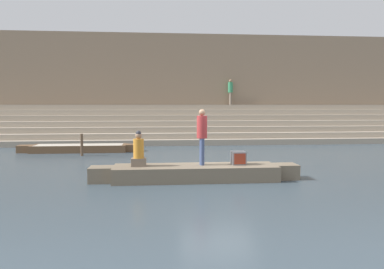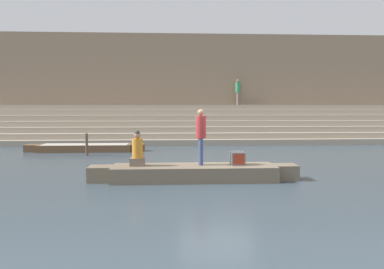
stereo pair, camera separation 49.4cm
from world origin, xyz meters
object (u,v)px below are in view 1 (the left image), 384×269
object	(u,v)px
rowboat_main	(195,172)
person_rowing	(139,152)
person_standing	(202,133)
person_on_steps	(230,90)
tv_set	(238,158)
mooring_post	(82,145)
moored_boat_shore	(80,148)

from	to	relation	value
rowboat_main	person_rowing	world-z (taller)	person_rowing
person_standing	person_on_steps	size ratio (longest dim) A/B	1.02
tv_set	mooring_post	xyz separation A→B (m)	(-6.21, 6.20, -0.16)
tv_set	mooring_post	bearing A→B (deg)	129.86
mooring_post	person_rowing	bearing A→B (deg)	-64.42
person_rowing	moored_boat_shore	xyz separation A→B (m)	(-3.42, 7.86, -0.74)
person_standing	person_rowing	xyz separation A→B (m)	(-2.02, -0.08, -0.58)
person_on_steps	mooring_post	bearing A→B (deg)	-71.59
mooring_post	person_on_steps	xyz separation A→B (m)	(8.68, 7.81, 2.94)
person_standing	person_rowing	size ratio (longest dim) A/B	1.59
rowboat_main	tv_set	bearing A→B (deg)	3.07
person_standing	mooring_post	bearing A→B (deg)	120.12
tv_set	person_on_steps	size ratio (longest dim) A/B	0.27
tv_set	person_on_steps	distance (m)	14.50
moored_boat_shore	mooring_post	xyz separation A→B (m)	(0.43, -1.60, 0.33)
moored_boat_shore	mooring_post	bearing A→B (deg)	-75.12
tv_set	moored_boat_shore	xyz separation A→B (m)	(-6.64, 7.80, -0.49)
tv_set	person_on_steps	xyz separation A→B (m)	(2.47, 14.01, 2.78)
tv_set	moored_boat_shore	distance (m)	10.26
rowboat_main	person_rowing	bearing A→B (deg)	178.77
person_on_steps	moored_boat_shore	bearing A→B (deg)	-79.30
person_standing	person_rowing	distance (m)	2.11
person_rowing	moored_boat_shore	bearing A→B (deg)	127.75
tv_set	person_on_steps	bearing A→B (deg)	74.79
mooring_post	person_on_steps	distance (m)	12.05
person_standing	mooring_post	xyz separation A→B (m)	(-5.02, 6.17, -0.99)
mooring_post	person_on_steps	world-z (taller)	person_on_steps
person_standing	moored_boat_shore	distance (m)	9.59
rowboat_main	mooring_post	distance (m)	7.91
moored_boat_shore	mooring_post	world-z (taller)	mooring_post
person_rowing	tv_set	distance (m)	3.23
rowboat_main	person_on_steps	world-z (taller)	person_on_steps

